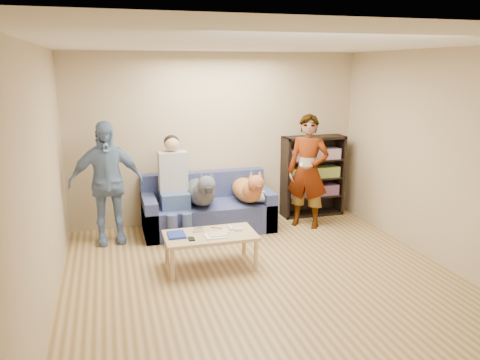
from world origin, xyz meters
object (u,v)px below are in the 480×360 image
object	(u,v)px
person_seated	(174,183)
person_standing_left	(106,183)
dog_tan	(248,189)
bookshelf	(312,174)
coffee_table	(210,238)
dog_gray	(201,191)
camera_silver	(198,230)
person_standing_right	(308,171)
sofa	(207,211)
notebook_blue	(176,235)

from	to	relation	value
person_seated	person_standing_left	bearing A→B (deg)	-178.45
person_standing_left	dog_tan	bearing A→B (deg)	-5.52
dog_tan	bookshelf	bearing A→B (deg)	19.14
coffee_table	dog_gray	bearing A→B (deg)	83.77
dog_tan	camera_silver	bearing A→B (deg)	-132.49
dog_gray	bookshelf	xyz separation A→B (m)	(1.92, 0.40, 0.04)
person_standing_right	sofa	bearing A→B (deg)	-151.04
dog_gray	camera_silver	bearing A→B (deg)	-103.17
notebook_blue	dog_gray	world-z (taller)	dog_gray
dog_tan	coffee_table	xyz separation A→B (m)	(-0.83, -1.16, -0.25)
person_seated	bookshelf	bearing A→B (deg)	8.90
person_standing_right	person_seated	size ratio (longest dim) A/B	1.16
person_seated	coffee_table	xyz separation A→B (m)	(0.25, -1.22, -0.40)
camera_silver	dog_gray	bearing A→B (deg)	76.83
notebook_blue	bookshelf	bearing A→B (deg)	32.00
coffee_table	sofa	bearing A→B (deg)	79.36
person_standing_right	camera_silver	bearing A→B (deg)	-113.36
bookshelf	sofa	bearing A→B (deg)	-172.60
person_standing_left	sofa	xyz separation A→B (m)	(1.42, 0.15, -0.57)
dog_tan	bookshelf	size ratio (longest dim) A/B	0.89
coffee_table	bookshelf	distance (m)	2.61
bookshelf	dog_tan	bearing A→B (deg)	-160.86
person_standing_left	coffee_table	distance (m)	1.74
person_standing_right	bookshelf	size ratio (longest dim) A/B	1.31
camera_silver	coffee_table	size ratio (longest dim) A/B	0.10
person_standing_left	person_standing_right	bearing A→B (deg)	-6.86
dog_gray	dog_tan	world-z (taller)	dog_gray
person_standing_left	sofa	world-z (taller)	person_standing_left
notebook_blue	dog_gray	distance (m)	1.27
dog_tan	coffee_table	bearing A→B (deg)	-125.66
camera_silver	person_standing_left	bearing A→B (deg)	134.25
person_standing_left	dog_tan	distance (m)	2.01
notebook_blue	dog_tan	xyz separation A→B (m)	(1.23, 1.11, 0.19)
dog_gray	person_standing_left	bearing A→B (deg)	179.54
person_standing_right	dog_gray	size ratio (longest dim) A/B	1.37
notebook_blue	sofa	world-z (taller)	sofa
notebook_blue	sofa	distance (m)	1.46
coffee_table	person_seated	bearing A→B (deg)	101.44
person_standing_right	notebook_blue	world-z (taller)	person_standing_right
notebook_blue	camera_silver	xyz separation A→B (m)	(0.28, 0.07, 0.01)
person_standing_right	person_standing_left	xyz separation A→B (m)	(-2.91, 0.12, -0.01)
person_standing_right	sofa	distance (m)	1.61
person_standing_left	sofa	distance (m)	1.54
sofa	coffee_table	world-z (taller)	sofa
camera_silver	dog_tan	xyz separation A→B (m)	(0.95, 1.04, 0.18)
person_standing_right	sofa	world-z (taller)	person_standing_right
dog_tan	coffee_table	distance (m)	1.45
person_standing_left	notebook_blue	bearing A→B (deg)	-60.57
camera_silver	dog_gray	distance (m)	1.11
notebook_blue	dog_tan	world-z (taller)	dog_tan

